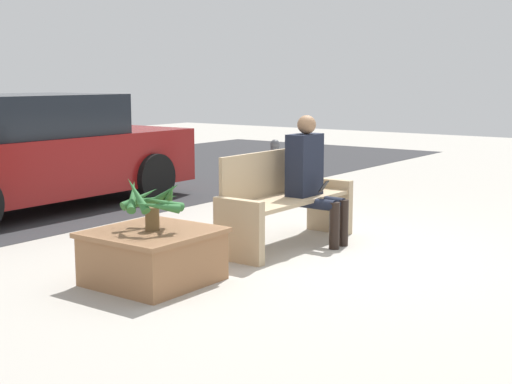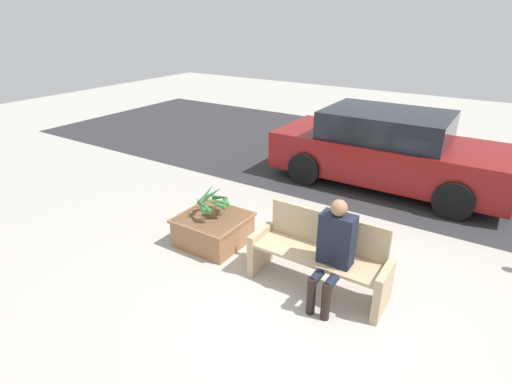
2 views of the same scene
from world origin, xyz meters
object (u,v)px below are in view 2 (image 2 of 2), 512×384
(bench, at_px, (320,256))
(potted_plant, at_px, (213,202))
(parked_car, at_px, (387,150))
(person_seated, at_px, (333,248))
(planter_box, at_px, (213,228))

(bench, xyz_separation_m, potted_plant, (-1.76, 0.11, 0.24))
(potted_plant, distance_m, parked_car, 3.97)
(bench, bearing_deg, person_seated, -37.34)
(bench, relative_size, parked_car, 0.39)
(parked_car, bearing_deg, bench, -85.56)
(potted_plant, height_order, parked_car, parked_car)
(person_seated, bearing_deg, parked_car, 97.60)
(potted_plant, bearing_deg, parked_car, 68.32)
(planter_box, xyz_separation_m, parked_car, (1.48, 3.69, 0.49))
(bench, distance_m, parked_car, 3.82)
(potted_plant, bearing_deg, bench, -3.48)
(potted_plant, relative_size, parked_car, 0.12)
(bench, bearing_deg, potted_plant, 176.52)
(bench, bearing_deg, parked_car, 94.44)
(bench, relative_size, potted_plant, 3.14)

